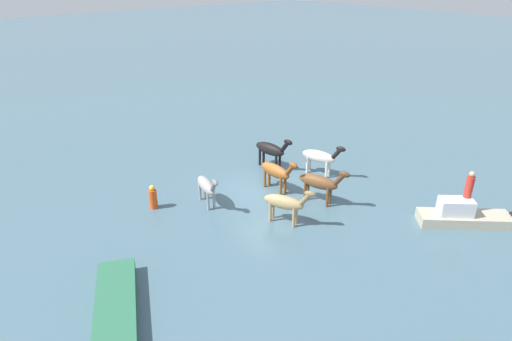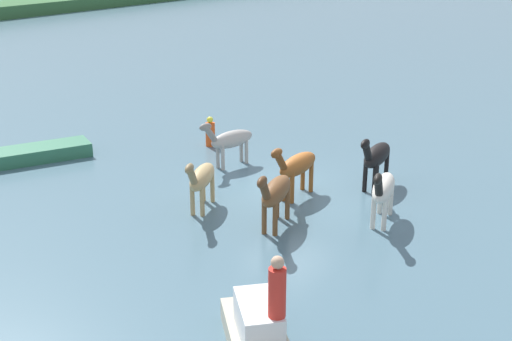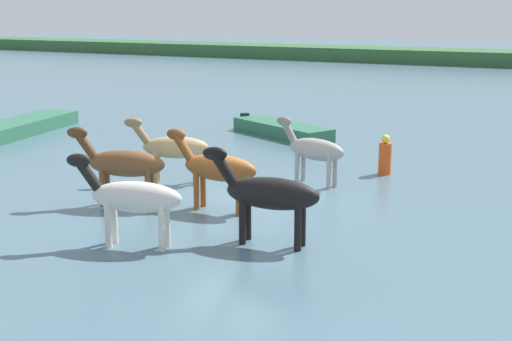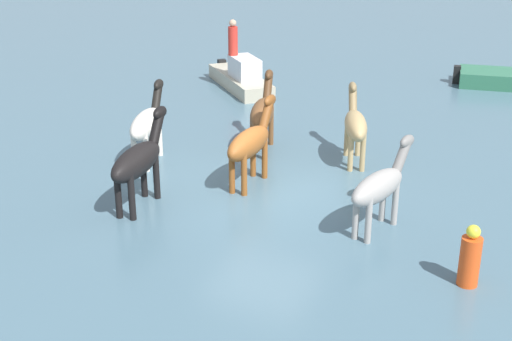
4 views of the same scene
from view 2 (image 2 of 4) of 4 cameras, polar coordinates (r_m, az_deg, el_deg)
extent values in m
plane|color=#476675|center=(20.13, 2.84, -1.85)|extent=(182.94, 182.94, 0.00)
ellipsoid|color=black|center=(20.47, 10.69, 1.36)|extent=(1.98, 0.82, 0.65)
cylinder|color=black|center=(20.09, 10.49, -0.61)|extent=(0.14, 0.14, 1.06)
cylinder|color=black|center=(20.17, 9.65, -0.46)|extent=(0.14, 0.14, 1.06)
cylinder|color=black|center=(21.12, 11.49, 0.37)|extent=(0.14, 0.14, 1.06)
cylinder|color=black|center=(21.21, 10.69, 0.51)|extent=(0.14, 0.14, 1.06)
cylinder|color=black|center=(19.42, 9.81, 1.68)|extent=(0.61, 0.30, 0.71)
ellipsoid|color=black|center=(19.14, 9.66, 2.33)|extent=(0.55, 0.29, 0.28)
ellipsoid|color=tan|center=(18.59, -4.80, -0.55)|extent=(1.84, 1.21, 0.60)
cylinder|color=tan|center=(18.26, -4.80, -2.61)|extent=(0.13, 0.13, 0.98)
cylinder|color=tan|center=(18.34, -5.66, -2.54)|extent=(0.13, 0.13, 0.98)
cylinder|color=tan|center=(19.21, -3.89, -1.41)|extent=(0.13, 0.13, 0.98)
cylinder|color=tan|center=(19.29, -4.71, -1.34)|extent=(0.13, 0.13, 0.98)
cylinder|color=olive|center=(17.61, -5.71, -0.44)|extent=(0.58, 0.41, 0.66)
ellipsoid|color=olive|center=(17.35, -5.93, 0.18)|extent=(0.53, 0.39, 0.26)
ellipsoid|color=#9E9993|center=(22.03, -2.14, 2.80)|extent=(1.81, 0.89, 0.59)
cylinder|color=#9E9993|center=(21.77, -2.97, 1.23)|extent=(0.13, 0.13, 0.96)
cylinder|color=#9E9993|center=(21.99, -3.42, 1.42)|extent=(0.13, 0.13, 0.96)
cylinder|color=#9E9993|center=(22.39, -0.85, 1.80)|extent=(0.13, 0.13, 0.96)
cylinder|color=#9E9993|center=(22.60, -1.31, 1.98)|extent=(0.13, 0.13, 0.96)
cylinder|color=slate|center=(21.39, -4.09, 3.28)|extent=(0.57, 0.32, 0.64)
ellipsoid|color=slate|center=(21.21, -4.51, 3.86)|extent=(0.51, 0.30, 0.26)
ellipsoid|color=brown|center=(19.42, 3.74, 0.54)|extent=(1.87, 0.59, 0.63)
cylinder|color=brown|center=(19.08, 3.22, -1.47)|extent=(0.14, 0.14, 1.03)
cylinder|color=brown|center=(19.23, 2.45, -1.28)|extent=(0.14, 0.14, 1.03)
cylinder|color=brown|center=(19.98, 4.91, -0.49)|extent=(0.14, 0.14, 1.03)
cylinder|color=brown|center=(20.12, 4.17, -0.32)|extent=(0.14, 0.14, 1.03)
cylinder|color=brown|center=(18.50, 2.17, 0.88)|extent=(0.57, 0.23, 0.69)
ellipsoid|color=brown|center=(18.25, 1.85, 1.54)|extent=(0.51, 0.23, 0.27)
ellipsoid|color=brown|center=(17.37, 1.81, -1.81)|extent=(1.97, 1.08, 0.64)
cylinder|color=brown|center=(17.04, 1.71, -4.17)|extent=(0.14, 0.14, 1.04)
cylinder|color=brown|center=(17.13, 0.73, -4.04)|extent=(0.14, 0.14, 1.04)
cylinder|color=brown|center=(18.03, 2.81, -2.77)|extent=(0.14, 0.14, 1.04)
cylinder|color=brown|center=(18.12, 1.88, -2.64)|extent=(0.14, 0.14, 1.04)
cylinder|color=#50311A|center=(16.34, 0.77, -1.72)|extent=(0.62, 0.38, 0.70)
ellipsoid|color=#50311A|center=(16.06, 0.55, -1.02)|extent=(0.56, 0.36, 0.28)
ellipsoid|color=silver|center=(17.99, 11.25, -1.50)|extent=(1.92, 1.04, 0.62)
cylinder|color=silver|center=(17.66, 11.32, -3.72)|extent=(0.14, 0.14, 1.02)
cylinder|color=silver|center=(17.70, 10.37, -3.60)|extent=(0.14, 0.14, 1.02)
cylinder|color=silver|center=(18.67, 11.87, -2.41)|extent=(0.14, 0.14, 1.02)
cylinder|color=silver|center=(18.71, 10.96, -2.30)|extent=(0.14, 0.14, 1.02)
cylinder|color=black|center=(16.95, 10.81, -1.39)|extent=(0.60, 0.36, 0.68)
ellipsoid|color=black|center=(16.67, 10.76, -0.73)|extent=(0.54, 0.35, 0.27)
cube|color=silver|center=(12.29, 0.23, -13.07)|extent=(1.47, 1.50, 0.70)
cube|color=#2D6B4C|center=(24.09, -19.74, 1.14)|extent=(4.56, 3.00, 0.63)
cylinder|color=red|center=(11.51, 1.88, -10.76)|extent=(0.32, 0.32, 0.95)
sphere|color=tan|center=(11.21, 1.92, -8.15)|extent=(0.24, 0.24, 0.24)
cylinder|color=#E54C19|center=(24.36, -4.07, 3.21)|extent=(0.36, 0.36, 0.90)
sphere|color=yellow|center=(24.20, -4.11, 4.50)|extent=(0.24, 0.24, 0.24)
camera|label=1|loc=(22.71, -52.68, 18.91)|focal=30.21mm
camera|label=3|loc=(23.85, 44.72, 7.27)|focal=48.27mm
camera|label=4|loc=(33.17, 6.81, 18.08)|focal=49.13mm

